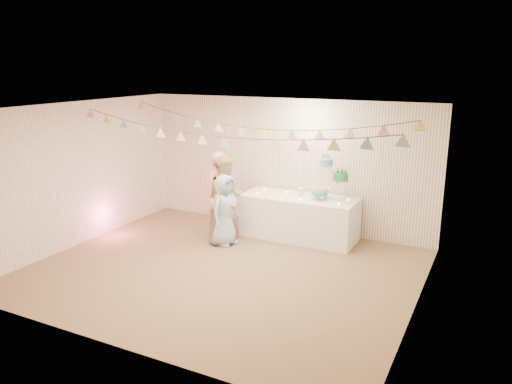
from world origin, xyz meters
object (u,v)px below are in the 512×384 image
at_px(table, 299,217).
at_px(person_adult_a, 221,195).
at_px(person_adult_b, 227,199).
at_px(cake_stand, 329,182).
at_px(person_child, 225,210).

bearing_deg(table, person_adult_a, -155.10).
distance_m(table, person_adult_a, 1.54).
relative_size(table, person_adult_b, 1.33).
relative_size(table, person_adult_a, 1.30).
relative_size(table, cake_stand, 2.75).
height_order(cake_stand, person_child, cake_stand).
distance_m(table, person_adult_b, 1.44).
bearing_deg(cake_stand, table, -174.81).
xyz_separation_m(cake_stand, person_adult_b, (-1.68, -0.84, -0.33)).
bearing_deg(table, person_child, -138.54).
distance_m(cake_stand, person_child, 1.97).
bearing_deg(table, cake_stand, 5.19).
relative_size(person_adult_a, person_adult_b, 1.02).
height_order(person_adult_a, person_child, person_adult_a).
height_order(table, person_child, person_child).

